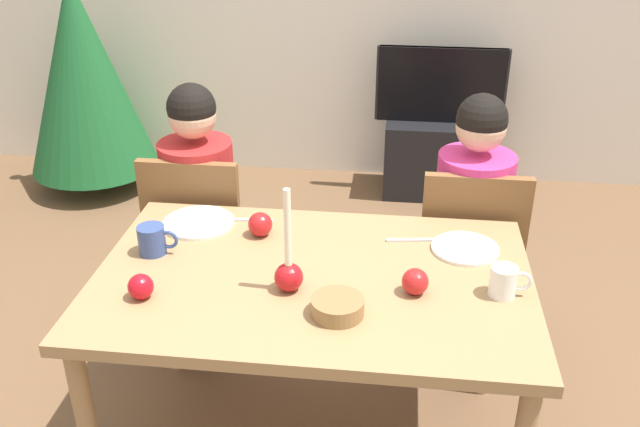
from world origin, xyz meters
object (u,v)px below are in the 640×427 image
at_px(tv_stand, 435,157).
at_px(candle_centerpiece, 289,270).
at_px(apple_near_candle, 141,287).
at_px(person_left_child, 201,222).
at_px(plate_left, 198,223).
at_px(bowl_walnuts, 337,307).
at_px(apple_by_right_mug, 260,224).
at_px(christmas_tree, 83,75).
at_px(apple_by_left_plate, 415,282).
at_px(chair_right, 468,254).
at_px(mug_right, 504,281).
at_px(plate_right, 465,249).
at_px(dining_table, 313,297).
at_px(tv, 441,85).
at_px(person_right_child, 469,238).
at_px(chair_left, 200,238).
at_px(mug_left, 153,240).

relative_size(tv_stand, candle_centerpiece, 1.87).
bearing_deg(tv_stand, apple_near_candle, -111.64).
bearing_deg(person_left_child, plate_left, -73.95).
bearing_deg(bowl_walnuts, apple_by_right_mug, 125.47).
xyz_separation_m(candle_centerpiece, apple_near_candle, (-0.44, -0.10, -0.03)).
relative_size(christmas_tree, apple_by_left_plate, 17.29).
height_order(chair_right, mug_right, chair_right).
bearing_deg(mug_right, apple_by_left_plate, -175.59).
distance_m(plate_left, plate_right, 0.96).
distance_m(tv_stand, bowl_walnuts, 2.59).
relative_size(person_left_child, candle_centerpiece, 3.42).
height_order(chair_right, person_left_child, person_left_child).
relative_size(dining_table, mug_right, 10.99).
bearing_deg(person_left_child, tv, 57.78).
distance_m(person_left_child, plate_right, 1.15).
xyz_separation_m(chair_right, apple_by_right_mug, (-0.77, -0.37, 0.28)).
bearing_deg(tv_stand, apple_by_left_plate, -93.99).
height_order(person_right_child, apple_by_left_plate, person_right_child).
distance_m(chair_left, plate_left, 0.41).
xyz_separation_m(tv, plate_left, (-0.95, -2.00, 0.05)).
bearing_deg(tv, tv_stand, -90.00).
height_order(mug_right, bowl_walnuts, mug_right).
bearing_deg(chair_left, mug_right, -29.56).
distance_m(dining_table, apple_by_left_plate, 0.35).
bearing_deg(dining_table, apple_near_candle, -159.28).
height_order(chair_left, person_right_child, person_right_child).
bearing_deg(plate_left, bowl_walnuts, -41.84).
bearing_deg(candle_centerpiece, plate_left, 135.69).
height_order(tv_stand, apple_by_right_mug, apple_by_right_mug).
relative_size(apple_by_left_plate, apple_by_right_mug, 0.96).
relative_size(tv_stand, apple_by_right_mug, 7.40).
relative_size(apple_near_candle, apple_by_right_mug, 0.91).
bearing_deg(person_right_child, apple_near_candle, -141.81).
bearing_deg(tv_stand, person_right_child, -87.72).
height_order(plate_left, mug_left, mug_left).
distance_m(chair_left, apple_near_candle, 0.85).
bearing_deg(chair_left, candle_centerpiece, -54.64).
bearing_deg(person_right_child, dining_table, -130.93).
xyz_separation_m(tv_stand, christmas_tree, (-2.20, -0.17, 0.51)).
distance_m(plate_left, bowl_walnuts, 0.75).
bearing_deg(tv, plate_right, -89.82).
relative_size(dining_table, person_left_child, 1.19).
height_order(chair_left, plate_right, chair_left).
height_order(bowl_walnuts, apple_by_right_mug, apple_by_right_mug).
xyz_separation_m(dining_table, apple_by_left_plate, (0.32, -0.06, 0.12)).
height_order(person_right_child, tv_stand, person_right_child).
bearing_deg(chair_left, person_left_child, 90.00).
xyz_separation_m(christmas_tree, mug_right, (2.30, -2.18, 0.05)).
xyz_separation_m(dining_table, person_right_child, (0.56, 0.64, -0.10)).
bearing_deg(dining_table, person_left_child, 131.07).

